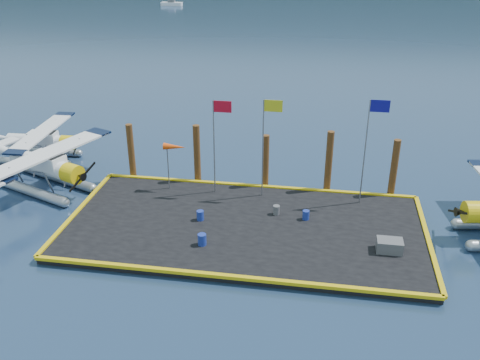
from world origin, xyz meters
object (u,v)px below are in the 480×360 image
object	(u,v)px
piling_0	(131,153)
piling_4	(394,170)
drum_0	(200,215)
piling_1	(197,156)
seaplane_c	(39,143)
drum_5	(276,210)
piling_2	(265,163)
piling_3	(329,164)
flagpole_red	(217,133)
flagpole_blue	(370,137)
crate	(389,246)
seaplane_b	(45,168)
windsock	(174,148)
drum_3	(202,240)
drum_2	(306,215)
flagpole_yellow	(267,134)

from	to	relation	value
piling_0	piling_4	world-z (taller)	same
drum_0	piling_1	xyz separation A→B (m)	(-1.40, 5.26, 1.41)
piling_1	seaplane_c	bearing A→B (deg)	170.22
seaplane_c	drum_5	xyz separation A→B (m)	(17.96, -6.01, -0.67)
piling_2	piling_3	distance (m)	4.01
drum_0	flagpole_red	xyz separation A→B (m)	(0.31, 3.66, 3.71)
flagpole_red	flagpole_blue	xyz separation A→B (m)	(8.99, -0.00, 0.29)
piling_3	piling_4	xyz separation A→B (m)	(4.00, 0.00, -0.15)
crate	flagpole_blue	distance (m)	6.66
piling_0	piling_1	xyz separation A→B (m)	(4.50, 0.00, 0.10)
piling_2	crate	bearing A→B (deg)	-43.09
flagpole_blue	piling_4	xyz separation A→B (m)	(1.80, 1.60, -2.69)
seaplane_b	piling_3	xyz separation A→B (m)	(18.07, 2.28, 0.59)
flagpole_blue	piling_0	size ratio (longest dim) A/B	1.62
windsock	piling_3	world-z (taller)	piling_3
drum_0	drum_3	size ratio (longest dim) A/B	0.91
drum_2	drum_5	distance (m)	1.77
flagpole_red	seaplane_b	bearing A→B (deg)	-176.57
seaplane_b	piling_2	distance (m)	14.26
windsock	flagpole_yellow	bearing A→B (deg)	0.00
flagpole_yellow	piling_4	bearing A→B (deg)	11.60
drum_3	crate	bearing A→B (deg)	5.78
drum_3	flagpole_red	bearing A→B (deg)	93.63
crate	piling_2	distance (m)	10.09
piling_2	piling_0	bearing A→B (deg)	180.00
crate	flagpole_yellow	distance (m)	9.61
seaplane_c	crate	bearing A→B (deg)	67.34
piling_2	seaplane_b	bearing A→B (deg)	-170.81
piling_1	piling_4	xyz separation A→B (m)	(12.50, 0.00, -0.10)
piling_1	piling_3	xyz separation A→B (m)	(8.50, 0.00, 0.05)
drum_3	seaplane_c	bearing A→B (deg)	145.40
drum_2	piling_3	bearing A→B (deg)	74.98
crate	flagpole_blue	xyz separation A→B (m)	(-1.12, 5.24, 3.96)
drum_5	crate	xyz separation A→B (m)	(6.18, -2.96, 0.05)
windsock	piling_1	size ratio (longest dim) A/B	0.74
piling_4	flagpole_red	bearing A→B (deg)	-171.57
drum_0	piling_3	world-z (taller)	piling_3
seaplane_b	piling_1	distance (m)	9.85
drum_3	piling_0	xyz separation A→B (m)	(-6.60, 7.83, 1.28)
drum_3	piling_4	bearing A→B (deg)	36.96
piling_2	piling_3	bearing A→B (deg)	0.00
flagpole_red	piling_2	distance (m)	4.07
flagpole_red	piling_4	xyz separation A→B (m)	(10.79, 1.60, -2.40)
seaplane_c	piling_4	xyz separation A→B (m)	(24.83, -2.13, 0.65)
windsock	piling_3	distance (m)	9.72
flagpole_blue	piling_2	xyz separation A→B (m)	(-6.20, 1.60, -2.79)
piling_0	piling_1	bearing A→B (deg)	0.00
piling_2	piling_3	size ratio (longest dim) A/B	0.88
piling_0	flagpole_blue	bearing A→B (deg)	-6.01
windsock	piling_4	size ratio (longest dim) A/B	0.78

